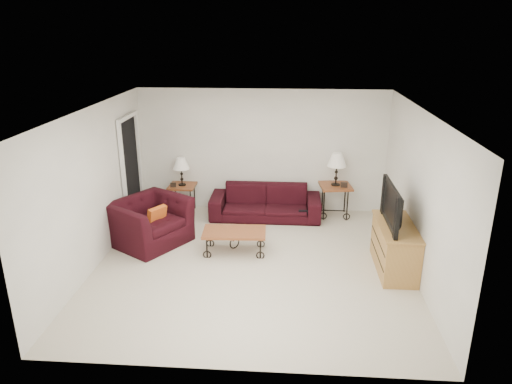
{
  "coord_description": "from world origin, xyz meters",
  "views": [
    {
      "loc": [
        0.54,
        -6.8,
        3.66
      ],
      "look_at": [
        0.0,
        0.7,
        1.0
      ],
      "focal_mm": 33.13,
      "sensor_mm": 36.0,
      "label": 1
    }
  ],
  "objects_px": {
    "side_table_right": "(335,200)",
    "coffee_table": "(234,242)",
    "television": "(398,206)",
    "side_table_left": "(183,198)",
    "armchair": "(150,222)",
    "lamp_right": "(336,169)",
    "tv_stand": "(395,247)",
    "lamp_left": "(181,171)",
    "backpack": "(305,210)",
    "sofa": "(265,202)"
  },
  "relations": [
    {
      "from": "coffee_table",
      "to": "backpack",
      "type": "height_order",
      "value": "backpack"
    },
    {
      "from": "side_table_right",
      "to": "coffee_table",
      "type": "xyz_separation_m",
      "value": [
        -1.83,
        -1.78,
        -0.13
      ]
    },
    {
      "from": "side_table_right",
      "to": "backpack",
      "type": "xyz_separation_m",
      "value": [
        -0.6,
        -0.34,
        -0.08
      ]
    },
    {
      "from": "lamp_left",
      "to": "coffee_table",
      "type": "relative_size",
      "value": 0.55
    },
    {
      "from": "tv_stand",
      "to": "lamp_right",
      "type": "bearing_deg",
      "value": 108.83
    },
    {
      "from": "side_table_left",
      "to": "armchair",
      "type": "bearing_deg",
      "value": -99.51
    },
    {
      "from": "coffee_table",
      "to": "backpack",
      "type": "xyz_separation_m",
      "value": [
        1.22,
        1.44,
        0.05
      ]
    },
    {
      "from": "side_table_left",
      "to": "lamp_right",
      "type": "distance_m",
      "value": 3.18
    },
    {
      "from": "sofa",
      "to": "television",
      "type": "bearing_deg",
      "value": -43.54
    },
    {
      "from": "side_table_right",
      "to": "side_table_left",
      "type": "bearing_deg",
      "value": 180.0
    },
    {
      "from": "coffee_table",
      "to": "television",
      "type": "distance_m",
      "value": 2.74
    },
    {
      "from": "armchair",
      "to": "tv_stand",
      "type": "xyz_separation_m",
      "value": [
        4.11,
        -0.68,
        -0.02
      ]
    },
    {
      "from": "armchair",
      "to": "lamp_left",
      "type": "bearing_deg",
      "value": 23.57
    },
    {
      "from": "coffee_table",
      "to": "tv_stand",
      "type": "distance_m",
      "value": 2.61
    },
    {
      "from": "lamp_left",
      "to": "lamp_right",
      "type": "height_order",
      "value": "lamp_right"
    },
    {
      "from": "side_table_right",
      "to": "armchair",
      "type": "xyz_separation_m",
      "value": [
        -3.36,
        -1.51,
        0.07
      ]
    },
    {
      "from": "side_table_right",
      "to": "lamp_left",
      "type": "xyz_separation_m",
      "value": [
        -3.1,
        0.0,
        0.54
      ]
    },
    {
      "from": "lamp_left",
      "to": "tv_stand",
      "type": "xyz_separation_m",
      "value": [
        3.85,
        -2.19,
        -0.49
      ]
    },
    {
      "from": "lamp_right",
      "to": "side_table_right",
      "type": "bearing_deg",
      "value": 0.0
    },
    {
      "from": "television",
      "to": "side_table_right",
      "type": "bearing_deg",
      "value": -161.64
    },
    {
      "from": "armchair",
      "to": "television",
      "type": "relative_size",
      "value": 1.09
    },
    {
      "from": "tv_stand",
      "to": "coffee_table",
      "type": "bearing_deg",
      "value": 170.98
    },
    {
      "from": "backpack",
      "to": "side_table_left",
      "type": "bearing_deg",
      "value": -164.72
    },
    {
      "from": "lamp_left",
      "to": "coffee_table",
      "type": "xyz_separation_m",
      "value": [
        1.28,
        -1.78,
        -0.67
      ]
    },
    {
      "from": "backpack",
      "to": "lamp_right",
      "type": "bearing_deg",
      "value": 52.86
    },
    {
      "from": "lamp_left",
      "to": "lamp_right",
      "type": "relative_size",
      "value": 0.88
    },
    {
      "from": "sofa",
      "to": "backpack",
      "type": "xyz_separation_m",
      "value": [
        0.79,
        -0.16,
        -0.07
      ]
    },
    {
      "from": "side_table_right",
      "to": "coffee_table",
      "type": "height_order",
      "value": "side_table_right"
    },
    {
      "from": "armchair",
      "to": "television",
      "type": "height_order",
      "value": "television"
    },
    {
      "from": "tv_stand",
      "to": "backpack",
      "type": "xyz_separation_m",
      "value": [
        -1.35,
        1.85,
        -0.13
      ]
    },
    {
      "from": "side_table_right",
      "to": "backpack",
      "type": "relative_size",
      "value": 1.32
    },
    {
      "from": "armchair",
      "to": "tv_stand",
      "type": "relative_size",
      "value": 0.97
    },
    {
      "from": "lamp_left",
      "to": "armchair",
      "type": "relative_size",
      "value": 0.47
    },
    {
      "from": "tv_stand",
      "to": "side_table_left",
      "type": "bearing_deg",
      "value": 150.36
    },
    {
      "from": "side_table_left",
      "to": "armchair",
      "type": "xyz_separation_m",
      "value": [
        -0.25,
        -1.51,
        0.11
      ]
    },
    {
      "from": "lamp_right",
      "to": "armchair",
      "type": "relative_size",
      "value": 0.53
    },
    {
      "from": "side_table_left",
      "to": "tv_stand",
      "type": "height_order",
      "value": "tv_stand"
    },
    {
      "from": "armchair",
      "to": "side_table_left",
      "type": "bearing_deg",
      "value": 23.57
    },
    {
      "from": "backpack",
      "to": "armchair",
      "type": "bearing_deg",
      "value": -133.9
    },
    {
      "from": "television",
      "to": "lamp_right",
      "type": "bearing_deg",
      "value": -161.64
    },
    {
      "from": "side_table_right",
      "to": "lamp_left",
      "type": "bearing_deg",
      "value": 180.0
    },
    {
      "from": "side_table_left",
      "to": "tv_stand",
      "type": "distance_m",
      "value": 4.43
    },
    {
      "from": "side_table_left",
      "to": "tv_stand",
      "type": "xyz_separation_m",
      "value": [
        3.85,
        -2.19,
        0.09
      ]
    },
    {
      "from": "side_table_left",
      "to": "side_table_right",
      "type": "distance_m",
      "value": 3.1
    },
    {
      "from": "side_table_left",
      "to": "armchair",
      "type": "height_order",
      "value": "armchair"
    },
    {
      "from": "side_table_right",
      "to": "lamp_right",
      "type": "xyz_separation_m",
      "value": [
        0.0,
        0.0,
        0.66
      ]
    },
    {
      "from": "lamp_right",
      "to": "coffee_table",
      "type": "bearing_deg",
      "value": -135.74
    },
    {
      "from": "sofa",
      "to": "lamp_left",
      "type": "relative_size",
      "value": 3.76
    },
    {
      "from": "backpack",
      "to": "tv_stand",
      "type": "bearing_deg",
      "value": -30.67
    },
    {
      "from": "tv_stand",
      "to": "sofa",
      "type": "bearing_deg",
      "value": 136.73
    }
  ]
}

